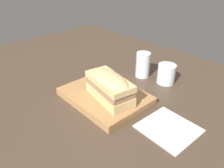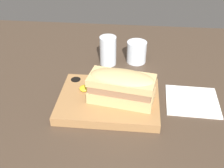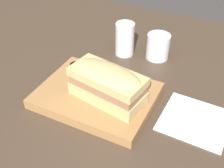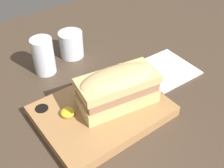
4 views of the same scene
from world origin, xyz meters
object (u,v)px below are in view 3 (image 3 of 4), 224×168
(napkin, at_px, (195,120))
(wine_glass, at_px, (158,47))
(sandwich, at_px, (107,83))
(serving_board, at_px, (96,95))
(water_glass, at_px, (125,41))

(napkin, bearing_deg, wine_glass, 127.54)
(sandwich, height_order, wine_glass, sandwich)
(serving_board, bearing_deg, wine_glass, 74.00)
(sandwich, distance_m, water_glass, 0.26)
(serving_board, distance_m, wine_glass, 0.28)
(serving_board, relative_size, napkin, 1.83)
(water_glass, relative_size, wine_glass, 1.34)
(serving_board, relative_size, wine_glass, 3.72)
(serving_board, relative_size, water_glass, 2.77)
(water_glass, height_order, napkin, water_glass)
(serving_board, bearing_deg, sandwich, -16.44)
(sandwich, distance_m, wine_glass, 0.28)
(serving_board, bearing_deg, water_glass, 96.51)
(serving_board, height_order, water_glass, water_glass)
(water_glass, height_order, wine_glass, water_glass)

